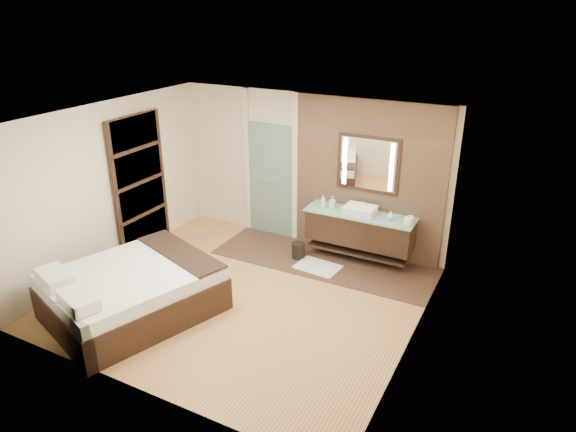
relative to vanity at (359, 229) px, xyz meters
The scene contains 15 objects.
floor 2.29m from the vanity, 119.83° to the right, with size 5.00×5.00×0.00m, color #94613E.
tile_strip 0.83m from the vanity, 147.54° to the right, with size 3.80×1.30×0.01m, color #36271D.
stone_wall 0.82m from the vanity, 90.00° to the left, with size 2.60×0.08×2.70m, color #A0785B.
vanity is the anchor object (origin of this frame).
mirror_unit 1.10m from the vanity, 90.00° to the left, with size 1.06×0.04×0.96m.
frosted_door 1.95m from the vanity, behind, with size 1.10×0.12×2.70m.
shoji_partition 3.82m from the vanity, 159.50° to the right, with size 0.06×1.20×2.40m.
bed 3.77m from the vanity, 126.99° to the right, with size 2.35×2.62×0.84m.
bath_mat 0.95m from the vanity, 129.68° to the right, with size 0.72×0.50×0.02m, color silver.
waste_bin 1.11m from the vanity, 155.86° to the right, with size 0.23×0.23×0.28m, color black.
tissue_box 0.89m from the vanity, ahead, with size 0.12×0.12×0.10m, color white.
soap_bottle_a 0.76m from the vanity, behind, with size 0.09×0.09×0.23m, color silver.
soap_bottle_b 0.65m from the vanity, behind, with size 0.09×0.09×0.19m, color #B2B2B2.
soap_bottle_c 0.63m from the vanity, ahead, with size 0.11×0.11×0.14m, color #C3F5F5.
cup 0.89m from the vanity, ahead, with size 0.11×0.11×0.09m, color white.
Camera 1 is at (3.65, -5.59, 4.13)m, focal length 32.00 mm.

